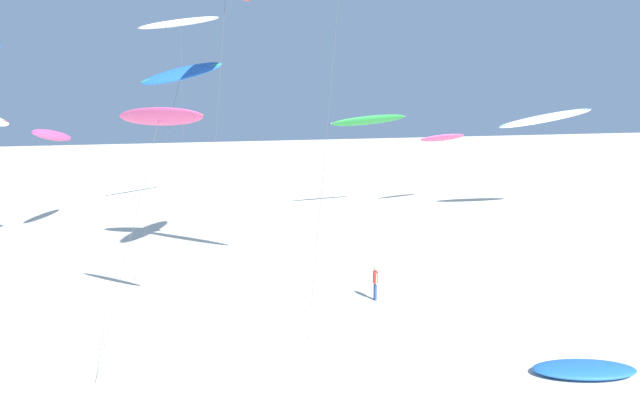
% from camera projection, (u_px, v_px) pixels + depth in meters
% --- Properties ---
extents(flying_kite_0, '(4.94, 6.97, 9.99)m').
position_uv_depth(flying_kite_0, '(159.00, 117.00, 27.30)').
color(flying_kite_0, '#EA5193').
rests_on(flying_kite_0, ground).
extents(flying_kite_1, '(7.83, 10.84, 17.72)m').
position_uv_depth(flying_kite_1, '(181.00, 23.00, 55.01)').
color(flying_kite_1, white).
rests_on(flying_kite_1, ground).
extents(flying_kite_4, '(5.91, 5.26, 12.71)m').
position_uv_depth(flying_kite_4, '(181.00, 74.00, 39.00)').
color(flying_kite_4, blue).
rests_on(flying_kite_4, ground).
extents(flying_kite_6, '(5.87, 5.73, 7.04)m').
position_uv_depth(flying_kite_6, '(443.00, 138.00, 61.71)').
color(flying_kite_6, '#EA5193').
rests_on(flying_kite_6, ground).
extents(flying_kite_7, '(7.64, 9.99, 9.05)m').
position_uv_depth(flying_kite_7, '(369.00, 120.00, 58.15)').
color(flying_kite_7, green).
rests_on(flying_kite_7, ground).
extents(flying_kite_8, '(8.23, 6.01, 9.64)m').
position_uv_depth(flying_kite_8, '(545.00, 118.00, 57.12)').
color(flying_kite_8, white).
rests_on(flying_kite_8, ground).
extents(flying_kite_9, '(4.07, 10.03, 8.32)m').
position_uv_depth(flying_kite_9, '(53.00, 135.00, 49.21)').
color(flying_kite_9, '#EA5193').
rests_on(flying_kite_9, ground).
extents(grounded_kite_2, '(4.24, 2.93, 0.39)m').
position_uv_depth(grounded_kite_2, '(584.00, 369.00, 24.17)').
color(grounded_kite_2, blue).
rests_on(grounded_kite_2, ground).
extents(person_near_left, '(0.25, 0.50, 1.74)m').
position_uv_depth(person_near_left, '(375.00, 282.00, 32.97)').
color(person_near_left, '#284CA3').
rests_on(person_near_left, ground).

